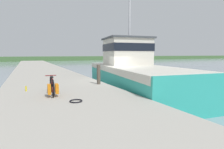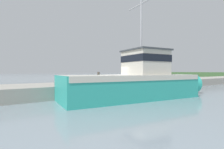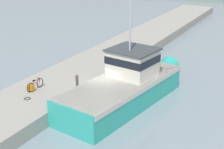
% 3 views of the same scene
% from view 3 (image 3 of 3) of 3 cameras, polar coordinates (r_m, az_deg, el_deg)
% --- Properties ---
extents(ground_plane, '(320.00, 320.00, 0.00)m').
position_cam_3_polar(ground_plane, '(25.47, -1.73, -4.37)').
color(ground_plane, '#84939E').
extents(dock_pier, '(5.23, 80.00, 1.00)m').
position_cam_3_polar(dock_pier, '(27.12, -8.39, -1.84)').
color(dock_pier, '#A39E93').
rests_on(dock_pier, ground_plane).
extents(fishing_boat_main, '(5.24, 13.06, 8.72)m').
position_cam_3_polar(fishing_boat_main, '(24.74, 2.40, -1.65)').
color(fishing_boat_main, teal).
rests_on(fishing_boat_main, ground_plane).
extents(bicycle_touring, '(0.47, 1.70, 0.76)m').
position_cam_3_polar(bicycle_touring, '(25.25, -12.88, -1.82)').
color(bicycle_touring, black).
rests_on(bicycle_touring, dock_pier).
extents(mooring_post, '(0.20, 0.20, 1.08)m').
position_cam_3_polar(mooring_post, '(24.82, -5.83, -1.30)').
color(mooring_post, '#51473D').
rests_on(mooring_post, dock_pier).
extents(hose_coil, '(0.45, 0.45, 0.04)m').
position_cam_3_polar(hose_coil, '(24.05, -13.90, -3.90)').
color(hose_coil, black).
rests_on(hose_coil, dock_pier).
extents(water_bottle_by_bike, '(0.07, 0.07, 0.23)m').
position_cam_3_polar(water_bottle_by_bike, '(26.83, -12.62, -0.98)').
color(water_bottle_by_bike, yellow).
rests_on(water_bottle_by_bike, dock_pier).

